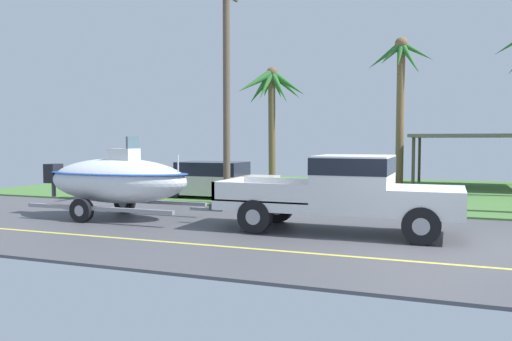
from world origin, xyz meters
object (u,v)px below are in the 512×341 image
Objects in this scene: pickup_truck_towing at (352,190)px; palm_tree_near_left at (401,77)px; carport_awning at (484,137)px; utility_pole at (227,87)px; parked_sedan_near at (217,181)px; palm_tree_near_right at (272,93)px; boat_on_trailer at (117,180)px.

palm_tree_near_left reaches higher than pickup_truck_towing.
carport_awning is 12.73m from utility_pole.
carport_awning is (9.56, 7.89, 1.67)m from parked_sedan_near.
carport_awning is 1.11× the size of palm_tree_near_right.
carport_awning is at bearing 47.73° from utility_pole.
pickup_truck_towing is 1.05× the size of palm_tree_near_right.
palm_tree_near_left is (6.38, 14.28, 4.21)m from boat_on_trailer.
palm_tree_near_left is at bearing 65.93° from boat_on_trailer.
palm_tree_near_left is at bearing 65.54° from utility_pole.
parked_sedan_near is at bearing 83.85° from boat_on_trailer.
palm_tree_near_right is at bearing 85.94° from boat_on_trailer.
boat_on_trailer is 5.12m from utility_pole.
utility_pole is (-8.49, -9.34, 1.64)m from carport_awning.
utility_pole is at bearing 66.99° from boat_on_trailer.
palm_tree_near_left reaches higher than parked_sedan_near.
parked_sedan_near is (0.57, 5.33, -0.40)m from boat_on_trailer.
pickup_truck_towing is 1.36× the size of parked_sedan_near.
carport_awning is 0.82× the size of utility_pole.
palm_tree_near_right reaches higher than boat_on_trailer.
parked_sedan_near is 12.51m from carport_awning.
boat_on_trailer is at bearing -96.15° from parked_sedan_near.
boat_on_trailer is 16.20m from palm_tree_near_left.
palm_tree_near_right reaches higher than carport_awning.
utility_pole is (-4.94, 3.87, 2.96)m from pickup_truck_towing.
pickup_truck_towing is at bearing -38.06° from utility_pole.
carport_awning is at bearing -15.89° from palm_tree_near_left.
pickup_truck_towing is at bearing -41.55° from parked_sedan_near.
carport_awning is at bearing 52.51° from boat_on_trailer.
parked_sedan_near is at bearing 126.27° from utility_pole.
carport_awning is at bearing 74.95° from pickup_truck_towing.
pickup_truck_towing is 6.94m from utility_pole.
parked_sedan_near is at bearing -140.49° from carport_awning.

